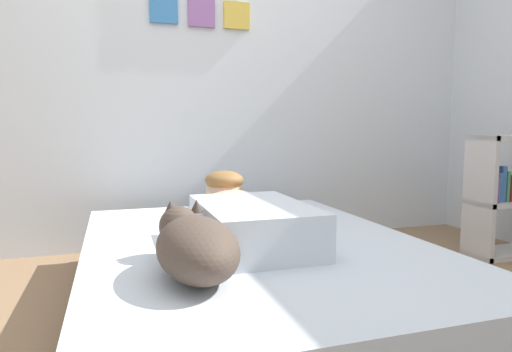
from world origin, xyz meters
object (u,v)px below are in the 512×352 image
object	(u,v)px
person_lying	(244,215)
pillow	(254,206)
cell_phone	(247,240)
bed	(255,275)
coffee_cup	(255,211)
dog	(195,245)
bookshelf	(504,195)

from	to	relation	value
person_lying	pillow	bearing A→B (deg)	67.39
pillow	cell_phone	size ratio (longest dim) A/B	3.71
bed	coffee_cup	bearing A→B (deg)	72.41
bed	pillow	bearing A→B (deg)	72.65
bed	pillow	xyz separation A→B (m)	(0.17, 0.53, 0.21)
person_lying	coffee_cup	distance (m)	0.47
cell_phone	pillow	bearing A→B (deg)	69.43
pillow	person_lying	bearing A→B (deg)	-112.61
bed	pillow	distance (m)	0.59
dog	cell_phone	world-z (taller)	dog
person_lying	cell_phone	size ratio (longest dim) A/B	6.57
person_lying	bookshelf	bearing A→B (deg)	8.65
coffee_cup	pillow	bearing A→B (deg)	74.74
pillow	cell_phone	bearing A→B (deg)	-110.57
dog	coffee_cup	xyz separation A→B (m)	(0.48, 0.85, -0.07)
person_lying	bookshelf	size ratio (longest dim) A/B	1.23
dog	cell_phone	size ratio (longest dim) A/B	4.11
dog	bookshelf	bearing A→B (deg)	18.69
bed	dog	size ratio (longest dim) A/B	3.42
person_lying	dog	bearing A→B (deg)	-124.65
dog	bookshelf	distance (m)	2.16
coffee_cup	bed	bearing A→B (deg)	-107.59
bed	bookshelf	world-z (taller)	bookshelf
person_lying	coffee_cup	bearing A→B (deg)	66.50
dog	coffee_cup	size ratio (longest dim) A/B	4.60
cell_phone	bookshelf	distance (m)	1.78
person_lying	coffee_cup	world-z (taller)	person_lying
bookshelf	coffee_cup	bearing A→B (deg)	174.14
dog	person_lying	bearing A→B (deg)	55.35
pillow	person_lying	distance (m)	0.52
bookshelf	dog	bearing A→B (deg)	-161.31
bookshelf	bed	bearing A→B (deg)	-169.58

